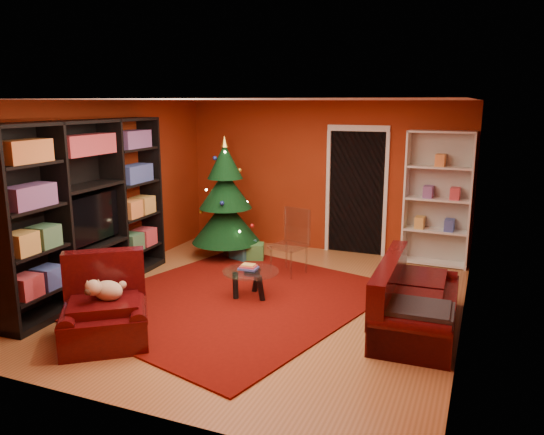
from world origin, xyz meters
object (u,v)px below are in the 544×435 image
at_px(gift_box_green, 255,252).
at_px(armchair, 104,309).
at_px(rug, 234,299).
at_px(media_unit, 87,209).
at_px(sofa, 418,295).
at_px(christmas_tree, 225,199).
at_px(gift_box_teal, 243,249).
at_px(acrylic_chair, 289,246).
at_px(white_bookshelf, 438,199).
at_px(dog, 108,291).
at_px(coffee_table, 251,284).

bearing_deg(gift_box_green, armchair, -94.30).
xyz_separation_m(rug, media_unit, (-1.93, -0.49, 1.16)).
bearing_deg(sofa, christmas_tree, 60.51).
bearing_deg(gift_box_teal, acrylic_chair, -26.20).
relative_size(gift_box_teal, gift_box_green, 1.18).
xyz_separation_m(rug, christmas_tree, (-1.03, 1.78, 0.99)).
height_order(christmas_tree, white_bookshelf, white_bookshelf).
bearing_deg(acrylic_chair, sofa, -14.28).
bearing_deg(dog, rug, 29.13).
bearing_deg(sofa, coffee_table, 84.45).
height_order(christmas_tree, gift_box_green, christmas_tree).
relative_size(gift_box_green, white_bookshelf, 0.13).
bearing_deg(coffee_table, media_unit, -163.40).
distance_m(white_bookshelf, dog, 5.25).
distance_m(media_unit, christmas_tree, 2.45).
bearing_deg(gift_box_green, coffee_table, -67.91).
xyz_separation_m(christmas_tree, gift_box_teal, (0.33, -0.05, -0.83)).
height_order(media_unit, white_bookshelf, media_unit).
bearing_deg(christmas_tree, armchair, -85.22).
bearing_deg(media_unit, rug, 11.69).
distance_m(christmas_tree, white_bookshelf, 3.43).
distance_m(christmas_tree, armchair, 3.52).
relative_size(media_unit, dog, 7.66).
bearing_deg(dog, sofa, -9.32).
height_order(armchair, coffee_table, armchair).
relative_size(media_unit, gift_box_green, 10.93).
height_order(gift_box_green, armchair, armchair).
bearing_deg(armchair, coffee_table, 26.60).
bearing_deg(media_unit, armchair, -47.26).
bearing_deg(christmas_tree, media_unit, -111.68).
bearing_deg(christmas_tree, rug, -60.11).
relative_size(dog, coffee_table, 0.53).
xyz_separation_m(gift_box_green, white_bookshelf, (2.77, 0.89, 0.93)).
height_order(dog, coffee_table, dog).
height_order(media_unit, christmas_tree, media_unit).
relative_size(rug, sofa, 1.98).
bearing_deg(gift_box_green, media_unit, -122.76).
height_order(rug, dog, dog).
relative_size(armchair, sofa, 0.52).
xyz_separation_m(gift_box_teal, sofa, (3.06, -1.75, 0.24)).
distance_m(gift_box_teal, sofa, 3.53).
relative_size(gift_box_green, acrylic_chair, 0.31).
xyz_separation_m(gift_box_green, coffee_table, (0.66, -1.63, 0.06)).
xyz_separation_m(christmas_tree, coffee_table, (1.21, -1.65, -0.80)).
xyz_separation_m(media_unit, white_bookshelf, (4.22, 3.15, -0.10)).
distance_m(armchair, acrylic_chair, 3.09).
distance_m(media_unit, sofa, 4.39).
xyz_separation_m(rug, sofa, (2.37, -0.01, 0.39)).
xyz_separation_m(gift_box_green, dog, (-0.25, -3.37, 0.43)).
distance_m(christmas_tree, gift_box_teal, 0.89).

